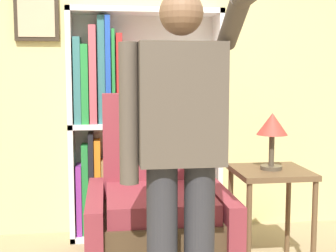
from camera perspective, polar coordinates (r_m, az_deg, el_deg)
name	(u,v)px	position (r m, az deg, el deg)	size (l,w,h in m)	color
wall_back	(158,63)	(3.91, -1.17, 7.67)	(8.00, 0.11, 2.80)	#DBCC84
bookcase	(124,126)	(3.75, -5.43, 0.03)	(1.21, 0.28, 1.82)	white
armchair	(157,221)	(3.07, -1.33, -11.50)	(0.88, 0.87, 1.18)	#4C3823
person_standing	(181,148)	(2.21, 1.56, -2.72)	(0.55, 0.78, 1.70)	#2D2D33
side_table	(271,186)	(3.26, 12.41, -7.11)	(0.49, 0.49, 0.68)	brown
table_lamp	(272,128)	(3.19, 12.58, -0.26)	(0.21, 0.21, 0.38)	#4C4233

